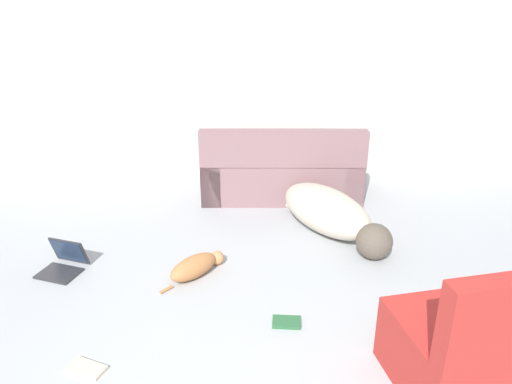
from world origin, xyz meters
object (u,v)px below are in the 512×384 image
Objects in this scene: couch at (281,170)px; dog at (331,213)px; laptop_open at (65,260)px; cat at (196,266)px; side_chair at (457,351)px; book_green at (287,322)px; book_cream at (87,368)px.

couch is 1.17× the size of dog.
laptop_open is (-2.21, -0.57, -0.11)m from dog.
side_chair reaches higher than cat.
laptop_open is 1.86m from book_green.
cat is at bearing -91.13° from dog.
side_chair is at bearing -35.44° from book_green.
cat is (-0.78, -1.58, -0.19)m from couch.
dog is 7.03× the size of book_green.
book_cream is at bearing -16.64° from side_chair.
book_green is (-0.12, -2.20, -0.26)m from couch.
dog is at bearing -90.01° from side_chair.
couch is 2.22m from book_green.
side_chair is at bearing -21.08° from dog.
cat is 1.16m from book_cream.
side_chair is at bearing 106.57° from couch.
cat is at bearing 65.50° from couch.
book_cream is (-1.73, -1.70, -0.18)m from dog.
couch reaches higher than dog.
side_chair reaches higher than couch.
cat is 1.26× the size of laptop_open.
couch is 2.91m from side_chair.
dog is 2.82× the size of cat.
laptop_open is at bearing 40.32° from couch.
side_chair reaches higher than book_green.
side_chair is (2.57, -1.36, 0.21)m from laptop_open.
dog reaches higher than laptop_open.
couch is 6.49× the size of book_cream.
laptop_open is 1.24m from book_cream.
couch is at bearing 171.63° from dog.
book_cream is at bearing -161.94° from book_green.
side_chair reaches higher than dog.
dog is 1.36m from cat.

